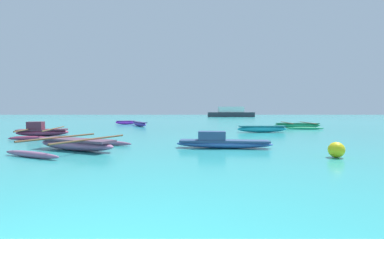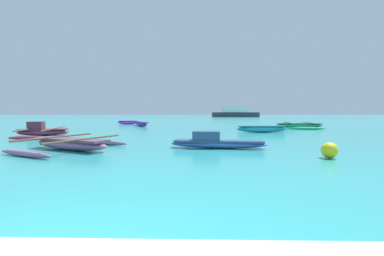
{
  "view_description": "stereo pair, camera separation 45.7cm",
  "coord_description": "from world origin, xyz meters",
  "px_view_note": "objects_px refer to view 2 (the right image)",
  "views": [
    {
      "loc": [
        1.23,
        -1.57,
        1.44
      ],
      "look_at": [
        1.25,
        17.06,
        0.25
      ],
      "focal_mm": 24.0,
      "sensor_mm": 36.0,
      "label": 1
    },
    {
      "loc": [
        1.69,
        -1.57,
        1.44
      ],
      "look_at": [
        1.25,
        17.06,
        0.25
      ],
      "focal_mm": 24.0,
      "sensor_mm": 36.0,
      "label": 2
    }
  ],
  "objects_px": {
    "moored_boat_5": "(70,144)",
    "moored_boat_1": "(128,122)",
    "moored_boat_6": "(141,124)",
    "moored_boat_0": "(42,131)",
    "distant_ferry": "(235,113)",
    "moored_boat_4": "(299,125)",
    "moored_boat_3": "(262,129)",
    "moored_boat_2": "(216,142)",
    "mooring_buoy_0": "(329,150)"
  },
  "relations": [
    {
      "from": "moored_boat_5",
      "to": "moored_boat_1",
      "type": "bearing_deg",
      "value": 123.94
    },
    {
      "from": "moored_boat_5",
      "to": "moored_boat_6",
      "type": "relative_size",
      "value": 1.19
    },
    {
      "from": "moored_boat_0",
      "to": "distant_ferry",
      "type": "relative_size",
      "value": 0.39
    },
    {
      "from": "moored_boat_4",
      "to": "distant_ferry",
      "type": "distance_m",
      "value": 47.9
    },
    {
      "from": "moored_boat_3",
      "to": "distant_ferry",
      "type": "relative_size",
      "value": 0.28
    },
    {
      "from": "moored_boat_0",
      "to": "moored_boat_3",
      "type": "xyz_separation_m",
      "value": [
        13.78,
        2.69,
        -0.03
      ]
    },
    {
      "from": "moored_boat_2",
      "to": "moored_boat_6",
      "type": "xyz_separation_m",
      "value": [
        -6.4,
        15.3,
        0.01
      ]
    },
    {
      "from": "moored_boat_4",
      "to": "distant_ferry",
      "type": "bearing_deg",
      "value": 94.9
    },
    {
      "from": "moored_boat_0",
      "to": "moored_boat_5",
      "type": "distance_m",
      "value": 7.19
    },
    {
      "from": "moored_boat_3",
      "to": "moored_boat_4",
      "type": "bearing_deg",
      "value": 44.56
    },
    {
      "from": "moored_boat_3",
      "to": "moored_boat_5",
      "type": "xyz_separation_m",
      "value": [
        -9.24,
        -8.28,
        -0.03
      ]
    },
    {
      "from": "moored_boat_4",
      "to": "moored_boat_3",
      "type": "bearing_deg",
      "value": -125.12
    },
    {
      "from": "moored_boat_5",
      "to": "mooring_buoy_0",
      "type": "xyz_separation_m",
      "value": [
        8.88,
        -1.54,
        0.02
      ]
    },
    {
      "from": "mooring_buoy_0",
      "to": "moored_boat_4",
      "type": "bearing_deg",
      "value": 71.83
    },
    {
      "from": "moored_boat_2",
      "to": "moored_boat_4",
      "type": "height_order",
      "value": "moored_boat_2"
    },
    {
      "from": "moored_boat_0",
      "to": "moored_boat_2",
      "type": "distance_m",
      "value": 11.25
    },
    {
      "from": "moored_boat_0",
      "to": "moored_boat_1",
      "type": "relative_size",
      "value": 2.13
    },
    {
      "from": "moored_boat_4",
      "to": "distant_ferry",
      "type": "relative_size",
      "value": 0.39
    },
    {
      "from": "moored_boat_2",
      "to": "distant_ferry",
      "type": "height_order",
      "value": "distant_ferry"
    },
    {
      "from": "moored_boat_3",
      "to": "distant_ferry",
      "type": "height_order",
      "value": "distant_ferry"
    },
    {
      "from": "moored_boat_3",
      "to": "moored_boat_5",
      "type": "height_order",
      "value": "moored_boat_5"
    },
    {
      "from": "moored_boat_5",
      "to": "distant_ferry",
      "type": "height_order",
      "value": "distant_ferry"
    },
    {
      "from": "moored_boat_6",
      "to": "distant_ferry",
      "type": "height_order",
      "value": "distant_ferry"
    },
    {
      "from": "distant_ferry",
      "to": "moored_boat_6",
      "type": "bearing_deg",
      "value": -109.35
    },
    {
      "from": "moored_boat_4",
      "to": "moored_boat_6",
      "type": "height_order",
      "value": "moored_boat_4"
    },
    {
      "from": "moored_boat_3",
      "to": "moored_boat_0",
      "type": "bearing_deg",
      "value": -172.81
    },
    {
      "from": "moored_boat_5",
      "to": "moored_boat_6",
      "type": "distance_m",
      "value": 15.91
    },
    {
      "from": "moored_boat_0",
      "to": "moored_boat_3",
      "type": "distance_m",
      "value": 14.04
    },
    {
      "from": "moored_boat_4",
      "to": "moored_boat_5",
      "type": "height_order",
      "value": "moored_boat_5"
    },
    {
      "from": "moored_boat_2",
      "to": "mooring_buoy_0",
      "type": "xyz_separation_m",
      "value": [
        3.34,
        -2.13,
        0.01
      ]
    },
    {
      "from": "moored_boat_6",
      "to": "moored_boat_3",
      "type": "bearing_deg",
      "value": 24.62
    },
    {
      "from": "moored_boat_1",
      "to": "moored_boat_2",
      "type": "xyz_separation_m",
      "value": [
        8.73,
        -18.99,
        0.0
      ]
    },
    {
      "from": "moored_boat_2",
      "to": "moored_boat_6",
      "type": "distance_m",
      "value": 16.58
    },
    {
      "from": "moored_boat_4",
      "to": "moored_boat_6",
      "type": "xyz_separation_m",
      "value": [
        -14.65,
        2.48,
        0.02
      ]
    },
    {
      "from": "moored_boat_4",
      "to": "mooring_buoy_0",
      "type": "bearing_deg",
      "value": -101.72
    },
    {
      "from": "moored_boat_2",
      "to": "moored_boat_6",
      "type": "bearing_deg",
      "value": 118.48
    },
    {
      "from": "moored_boat_4",
      "to": "moored_boat_5",
      "type": "relative_size",
      "value": 1.13
    },
    {
      "from": "moored_boat_3",
      "to": "moored_boat_6",
      "type": "xyz_separation_m",
      "value": [
        -10.1,
        7.61,
        -0.02
      ]
    },
    {
      "from": "moored_boat_5",
      "to": "moored_boat_6",
      "type": "bearing_deg",
      "value": 117.8
    },
    {
      "from": "moored_boat_2",
      "to": "distant_ferry",
      "type": "relative_size",
      "value": 0.3
    },
    {
      "from": "moored_boat_0",
      "to": "moored_boat_6",
      "type": "height_order",
      "value": "moored_boat_0"
    },
    {
      "from": "moored_boat_0",
      "to": "moored_boat_1",
      "type": "xyz_separation_m",
      "value": [
        1.35,
        14.0,
        -0.05
      ]
    },
    {
      "from": "mooring_buoy_0",
      "to": "moored_boat_5",
      "type": "bearing_deg",
      "value": 170.17
    },
    {
      "from": "moored_boat_5",
      "to": "moored_boat_0",
      "type": "bearing_deg",
      "value": 153.8
    },
    {
      "from": "moored_boat_0",
      "to": "moored_boat_4",
      "type": "bearing_deg",
      "value": 9.88
    },
    {
      "from": "moored_boat_4",
      "to": "moored_boat_6",
      "type": "distance_m",
      "value": 14.85
    },
    {
      "from": "moored_boat_0",
      "to": "mooring_buoy_0",
      "type": "height_order",
      "value": "moored_boat_0"
    },
    {
      "from": "mooring_buoy_0",
      "to": "moored_boat_6",
      "type": "bearing_deg",
      "value": 119.2
    },
    {
      "from": "moored_boat_6",
      "to": "moored_boat_5",
      "type": "bearing_deg",
      "value": -25.28
    },
    {
      "from": "moored_boat_2",
      "to": "moored_boat_0",
      "type": "bearing_deg",
      "value": 159.43
    }
  ]
}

